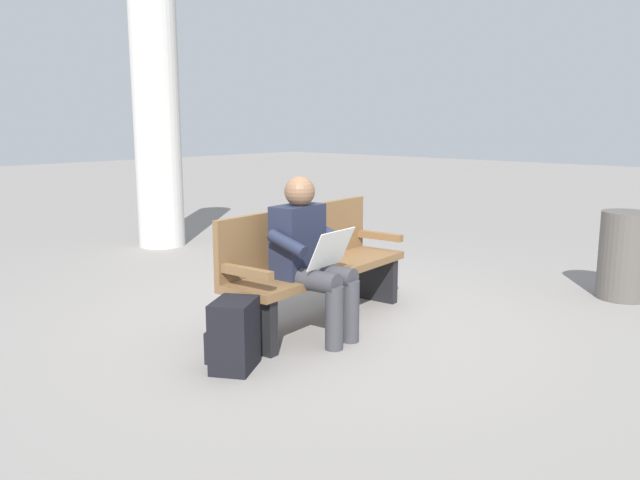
% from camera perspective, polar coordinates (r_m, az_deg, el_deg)
% --- Properties ---
extents(ground_plane, '(40.00, 40.00, 0.00)m').
position_cam_1_polar(ground_plane, '(5.12, 0.00, -7.26)').
color(ground_plane, gray).
extents(bench_near, '(1.84, 0.65, 0.90)m').
position_cam_1_polar(bench_near, '(5.04, -0.65, -2.14)').
color(bench_near, brown).
rests_on(bench_near, ground).
extents(person_seated, '(0.60, 0.60, 1.18)m').
position_cam_1_polar(person_seated, '(4.60, -0.89, -1.20)').
color(person_seated, '#1E2338').
rests_on(person_seated, ground).
extents(backpack, '(0.41, 0.39, 0.45)m').
position_cam_1_polar(backpack, '(4.16, -7.70, -8.39)').
color(backpack, black).
rests_on(backpack, ground).
extents(support_pillar, '(0.57, 0.57, 3.00)m').
position_cam_1_polar(support_pillar, '(8.28, -14.26, 9.79)').
color(support_pillar, beige).
rests_on(support_pillar, ground).
extents(trash_bin, '(0.45, 0.45, 0.78)m').
position_cam_1_polar(trash_bin, '(6.29, 25.47, -1.25)').
color(trash_bin, '#514C47').
rests_on(trash_bin, ground).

